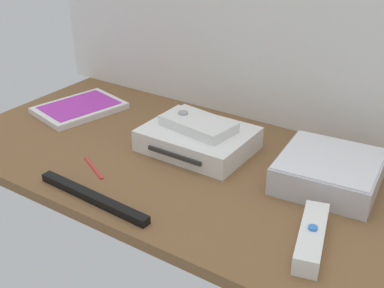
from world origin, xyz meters
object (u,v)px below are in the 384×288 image
at_px(game_console, 198,139).
at_px(remote_wand, 312,237).
at_px(game_case, 80,108).
at_px(mini_computer, 329,171).
at_px(stylus_pen, 94,167).
at_px(sensor_bar, 93,197).
at_px(remote_classic_pad, 198,124).

relative_size(game_console, remote_wand, 1.38).
bearing_deg(game_case, remote_wand, -1.24).
bearing_deg(mini_computer, stylus_pen, -153.54).
height_order(mini_computer, game_case, mini_computer).
distance_m(mini_computer, game_case, 0.60).
xyz_separation_m(mini_computer, sensor_bar, (-0.31, -0.27, -0.02)).
height_order(game_case, stylus_pen, game_case).
relative_size(remote_wand, stylus_pen, 1.69).
bearing_deg(mini_computer, game_console, -176.48).
relative_size(game_console, game_case, 0.97).
bearing_deg(remote_wand, game_console, 136.92).
bearing_deg(mini_computer, sensor_bar, -138.69).
xyz_separation_m(remote_wand, remote_classic_pad, (-0.31, 0.17, 0.04)).
distance_m(game_case, remote_wand, 0.66).
relative_size(mini_computer, remote_wand, 1.22).
distance_m(mini_computer, remote_wand, 0.18).
bearing_deg(stylus_pen, sensor_bar, -46.89).
bearing_deg(game_case, remote_classic_pad, 13.13).
xyz_separation_m(remote_classic_pad, sensor_bar, (-0.04, -0.26, -0.05)).
relative_size(game_console, remote_classic_pad, 1.37).
relative_size(sensor_bar, stylus_pen, 2.67).
distance_m(remote_wand, remote_classic_pad, 0.35).
distance_m(game_console, remote_wand, 0.35).
bearing_deg(game_console, game_case, 179.33).
xyz_separation_m(game_case, stylus_pen, (0.22, -0.18, -0.00)).
height_order(game_console, remote_classic_pad, remote_classic_pad).
relative_size(game_console, mini_computer, 1.14).
xyz_separation_m(game_console, stylus_pen, (-0.12, -0.18, -0.02)).
xyz_separation_m(mini_computer, remote_classic_pad, (-0.27, -0.01, 0.03)).
distance_m(mini_computer, sensor_bar, 0.41).
bearing_deg(sensor_bar, stylus_pen, 135.61).
bearing_deg(stylus_pen, game_case, 140.18).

